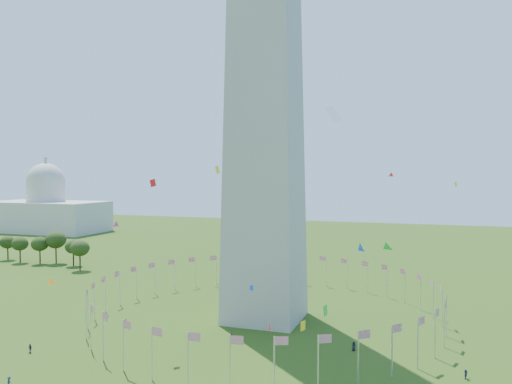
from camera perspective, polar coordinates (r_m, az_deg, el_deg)
flag_ring at (r=120.22m, az=1.04°, el=-12.25°), size 80.24×80.24×9.00m
capitol_building at (r=323.62m, az=-22.88°, el=-0.12°), size 70.00×35.00×46.00m
kites_aloft at (r=88.50m, az=5.78°, el=-7.01°), size 125.47×73.42×36.91m
tree_line_west at (r=210.12m, az=-24.25°, el=-6.00°), size 55.82×16.03×12.62m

